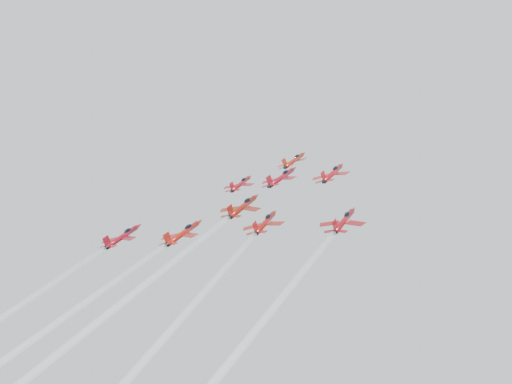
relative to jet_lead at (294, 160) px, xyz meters
The scene contains 8 objects.
jet_lead is the anchor object (origin of this frame).
jet_row2_left 16.84m from the jet_lead, 125.42° to the right, with size 8.80×11.20×7.34m.
jet_row2_center 14.07m from the jet_lead, 75.11° to the right, with size 10.07×12.81×8.40m.
jet_row2_right 24.27m from the jet_lead, 37.05° to the right, with size 9.52×12.12×7.95m.
jet_center 82.10m from the jet_lead, 88.09° to the right, with size 10.35×96.57×59.79m.
jet_rear_left 92.78m from the jet_lead, 94.27° to the right, with size 9.91×92.49×57.26m.
jet_rear_right 88.77m from the jet_lead, 79.06° to the right, with size 9.18×85.69×53.05m.
jet_rear_farright 94.39m from the jet_lead, 66.41° to the right, with size 8.79×81.98×50.76m.
Camera 1 is at (81.27, -120.38, 136.56)m, focal length 45.00 mm.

